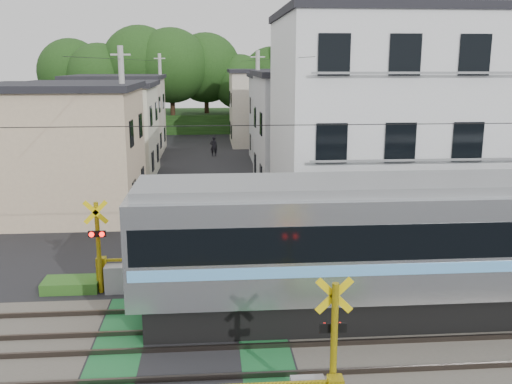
{
  "coord_description": "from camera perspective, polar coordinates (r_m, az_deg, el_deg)",
  "views": [
    {
      "loc": [
        0.59,
        -13.95,
        7.22
      ],
      "look_at": [
        2.12,
        5.0,
        2.91
      ],
      "focal_mm": 40.0,
      "sensor_mm": 36.0,
      "label": 1
    }
  ],
  "objects": [
    {
      "name": "pedestrian",
      "position": [
        45.29,
        -4.25,
        4.57
      ],
      "size": [
        0.6,
        0.41,
        1.6
      ],
      "primitive_type": "imported",
      "rotation": [
        0.0,
        0.0,
        3.18
      ],
      "color": "black",
      "rests_on": "ground"
    },
    {
      "name": "weed_patches",
      "position": [
        15.58,
        0.18,
        -14.08
      ],
      "size": [
        10.25,
        8.8,
        0.4
      ],
      "color": "#2D5E1E",
      "rests_on": "ground"
    },
    {
      "name": "catenary",
      "position": [
        15.4,
        16.09,
        -0.98
      ],
      "size": [
        60.0,
        5.04,
        7.0
      ],
      "color": "#2D2D33",
      "rests_on": "ground"
    },
    {
      "name": "tree_hill",
      "position": [
        61.47,
        -5.46,
        10.99
      ],
      "size": [
        40.0,
        13.23,
        11.11
      ],
      "color": "#1D3E14",
      "rests_on": "ground"
    },
    {
      "name": "houses_row",
      "position": [
        40.07,
        -5.12,
        7.02
      ],
      "size": [
        22.07,
        31.35,
        6.8
      ],
      "color": "#CBB18F",
      "rests_on": "ground"
    },
    {
      "name": "utility_poles",
      "position": [
        37.12,
        -7.2,
        7.81
      ],
      "size": [
        7.9,
        42.0,
        8.0
      ],
      "color": "#A5A5A0",
      "rests_on": "ground"
    },
    {
      "name": "ground",
      "position": [
        15.72,
        -6.46,
        -14.67
      ],
      "size": [
        120.0,
        120.0,
        0.0
      ],
      "primitive_type": "plane",
      "color": "black"
    },
    {
      "name": "track_bed",
      "position": [
        15.7,
        -6.46,
        -14.56
      ],
      "size": [
        120.0,
        120.0,
        0.14
      ],
      "color": "#47423A",
      "rests_on": "ground"
    },
    {
      "name": "apartment_block",
      "position": [
        24.87,
        14.04,
        6.46
      ],
      "size": [
        10.2,
        8.36,
        9.3
      ],
      "color": "silver",
      "rests_on": "ground"
    },
    {
      "name": "crossing_signal_far",
      "position": [
        19.03,
        -14.06,
        -7.64
      ],
      "size": [
        4.74,
        0.65,
        3.09
      ],
      "color": "yellow",
      "rests_on": "ground"
    }
  ]
}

